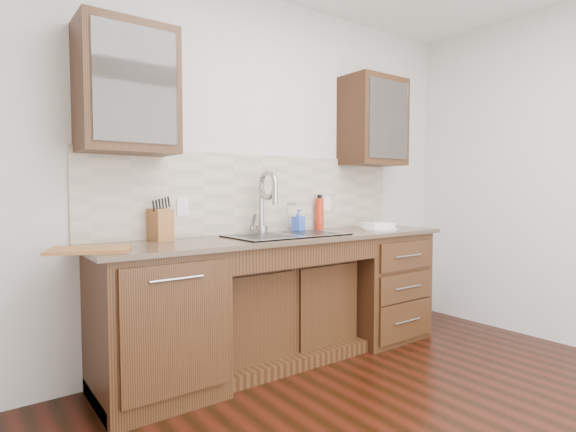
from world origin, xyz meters
TOP-DOWN VIEW (x-y plane):
  - wall_back at (0.00, 1.80)m, footprint 4.00×0.10m
  - base_cabinet_left at (-0.95, 1.44)m, footprint 0.70×0.62m
  - base_cabinet_center at (0.00, 1.53)m, footprint 1.20×0.44m
  - base_cabinet_right at (0.95, 1.44)m, footprint 0.70×0.62m
  - countertop at (0.00, 1.43)m, footprint 2.70×0.65m
  - backsplash at (0.00, 1.74)m, footprint 2.70×0.02m
  - sink at (0.00, 1.41)m, footprint 0.84×0.46m
  - faucet at (-0.07, 1.64)m, footprint 0.04×0.04m
  - filter_tap at (0.18, 1.65)m, footprint 0.02×0.02m
  - upper_cabinet_left at (-1.05, 1.58)m, footprint 0.55×0.34m
  - upper_cabinet_right at (1.05, 1.58)m, footprint 0.55×0.34m
  - outlet_left at (-0.65, 1.73)m, footprint 0.08×0.01m
  - outlet_right at (0.65, 1.73)m, footprint 0.08×0.01m
  - soap_bottle at (0.26, 1.61)m, footprint 0.09×0.10m
  - water_bottle at (0.52, 1.67)m, footprint 0.08×0.08m
  - plate at (0.89, 1.34)m, footprint 0.36×0.36m
  - dish_towel at (0.93, 1.41)m, footprint 0.25×0.19m
  - knife_block at (-0.83, 1.67)m, footprint 0.14×0.20m
  - cutting_board at (-1.32, 1.36)m, footprint 0.48×0.41m
  - cup_left_a at (-1.09, 1.58)m, footprint 0.13×0.13m
  - cup_left_b at (-0.92, 1.58)m, footprint 0.14×0.14m
  - cup_right_a at (0.97, 1.58)m, footprint 0.15×0.15m
  - cup_right_b at (1.20, 1.58)m, footprint 0.11×0.11m

SIDE VIEW (x-z plane):
  - base_cabinet_center at x=0.00m, z-range 0.00..0.70m
  - base_cabinet_left at x=-0.95m, z-range 0.00..0.88m
  - base_cabinet_right at x=0.95m, z-range 0.00..0.88m
  - sink at x=0.00m, z-range 0.73..0.92m
  - countertop at x=0.00m, z-range 0.88..0.91m
  - plate at x=0.89m, z-range 0.91..0.93m
  - cutting_board at x=-1.32m, z-range 0.91..0.93m
  - dish_towel at x=0.93m, z-range 0.93..0.96m
  - soap_bottle at x=0.26m, z-range 0.91..1.08m
  - knife_block at x=-0.83m, z-range 0.91..1.11m
  - filter_tap at x=0.18m, z-range 0.91..1.15m
  - water_bottle at x=0.52m, z-range 0.91..1.17m
  - faucet at x=-0.07m, z-range 0.91..1.31m
  - outlet_left at x=-0.65m, z-range 1.06..1.18m
  - outlet_right at x=0.65m, z-range 1.06..1.18m
  - backsplash at x=0.00m, z-range 0.91..1.50m
  - wall_back at x=0.00m, z-range 0.00..2.70m
  - cup_right_a at x=0.97m, z-range 1.72..1.82m
  - cup_right_b at x=1.20m, z-range 1.72..1.83m
  - cup_left_a at x=-1.09m, z-range 1.72..1.83m
  - cup_left_b at x=-0.92m, z-range 1.72..1.83m
  - upper_cabinet_left at x=-1.05m, z-range 1.45..2.20m
  - upper_cabinet_right at x=1.05m, z-range 1.45..2.20m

